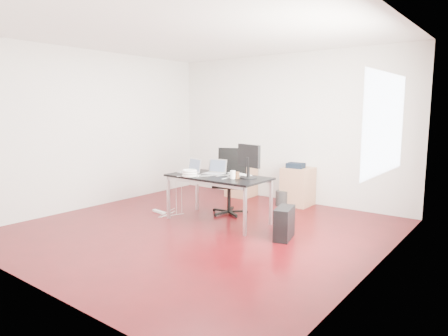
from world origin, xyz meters
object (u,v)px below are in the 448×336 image
Objects in this scene: office_chair at (230,178)px; filing_cabinet_right at (298,186)px; filing_cabinet_left at (241,179)px; desk at (218,179)px; pc_tower at (284,223)px.

office_chair is 1.40m from filing_cabinet_right.
filing_cabinet_left and filing_cabinet_right have the same top height.
desk is 2.29× the size of filing_cabinet_left.
filing_cabinet_right is at bearing 74.67° from desk.
desk is 2.29× the size of filing_cabinet_right.
office_chair reaches higher than desk.
desk is 1.33m from pc_tower.
filing_cabinet_left is at bearing 114.23° from desk.
office_chair is (-0.18, 0.56, -0.07)m from desk.
office_chair is 1.54× the size of filing_cabinet_left.
pc_tower is at bearing -42.82° from filing_cabinet_left.
filing_cabinet_right reaches higher than pc_tower.
filing_cabinet_right is at bearing 0.00° from filing_cabinet_left.
office_chair is 1.37m from filing_cabinet_left.
desk is at bearing -105.33° from filing_cabinet_right.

